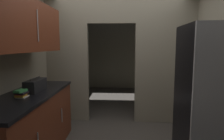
# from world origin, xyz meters

# --- Properties ---
(kitchen_partition) EXTENTS (3.00, 0.12, 2.58)m
(kitchen_partition) POSITION_xyz_m (0.05, 1.28, 1.38)
(kitchen_partition) COLOR gray
(kitchen_partition) RESTS_ON ground
(adjoining_room_shell) EXTENTS (3.00, 3.31, 2.58)m
(adjoining_room_shell) POSITION_xyz_m (0.00, 3.42, 1.29)
(adjoining_room_shell) COLOR gray
(adjoining_room_shell) RESTS_ON ground
(refrigerator) EXTENTS (0.72, 0.71, 1.80)m
(refrigerator) POSITION_xyz_m (1.11, -0.49, 0.90)
(refrigerator) COLOR black
(refrigerator) RESTS_ON ground
(lower_cabinet_run) EXTENTS (0.64, 1.93, 0.93)m
(lower_cabinet_run) POSITION_xyz_m (-1.18, -0.24, 0.47)
(lower_cabinet_run) COLOR maroon
(lower_cabinet_run) RESTS_ON ground
(upper_cabinet_counterside) EXTENTS (0.36, 1.73, 0.66)m
(upper_cabinet_counterside) POSITION_xyz_m (-1.18, -0.24, 1.82)
(upper_cabinet_counterside) COLOR maroon
(boombox) EXTENTS (0.18, 0.42, 0.19)m
(boombox) POSITION_xyz_m (-1.15, -0.06, 1.01)
(boombox) COLOR black
(boombox) RESTS_ON lower_cabinet_run
(book_stack) EXTENTS (0.14, 0.17, 0.10)m
(book_stack) POSITION_xyz_m (-1.17, -0.41, 0.98)
(book_stack) COLOR beige
(book_stack) RESTS_ON lower_cabinet_run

